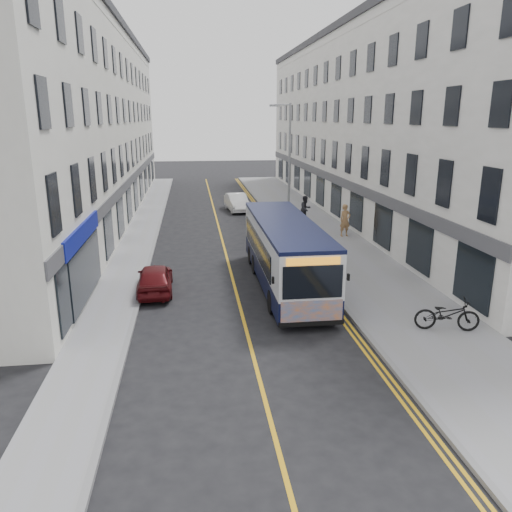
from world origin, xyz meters
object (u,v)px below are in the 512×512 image
object	(u,v)px
pedestrian_near	(345,220)
pedestrian_far	(306,209)
car_white	(237,202)
city_bus	(285,251)
streetlamp	(288,165)
bicycle	(447,314)
car_maroon	(155,278)

from	to	relation	value
pedestrian_near	pedestrian_far	xyz separation A→B (m)	(-1.44, 4.52, -0.07)
pedestrian_near	car_white	world-z (taller)	pedestrian_near
city_bus	streetlamp	bearing A→B (deg)	78.60
city_bus	pedestrian_far	size ratio (longest dim) A/B	5.51
city_bus	car_white	world-z (taller)	city_bus
pedestrian_far	pedestrian_near	bearing A→B (deg)	-102.94
bicycle	pedestrian_near	bearing A→B (deg)	10.82
car_white	streetlamp	bearing A→B (deg)	-80.94
bicycle	pedestrian_far	xyz separation A→B (m)	(-0.72, 18.58, 0.35)
city_bus	car_white	bearing A→B (deg)	91.18
streetlamp	bicycle	size ratio (longest dim) A/B	3.69
city_bus	car_maroon	distance (m)	5.67
car_maroon	pedestrian_near	bearing A→B (deg)	-143.51
streetlamp	car_maroon	bearing A→B (deg)	-127.39
car_white	car_maroon	distance (m)	19.30
city_bus	car_maroon	size ratio (longest dim) A/B	2.78
city_bus	bicycle	size ratio (longest dim) A/B	4.66
car_maroon	streetlamp	bearing A→B (deg)	-128.90
streetlamp	pedestrian_near	size ratio (longest dim) A/B	4.05
bicycle	pedestrian_far	distance (m)	18.60
city_bus	car_maroon	world-z (taller)	city_bus
city_bus	pedestrian_near	bearing A→B (deg)	57.85
car_maroon	car_white	bearing A→B (deg)	-107.14
car_white	car_maroon	world-z (taller)	car_white
car_white	pedestrian_near	bearing A→B (deg)	-66.62
bicycle	car_maroon	world-z (taller)	bicycle
bicycle	pedestrian_far	bearing A→B (deg)	15.97
car_white	pedestrian_far	bearing A→B (deg)	-58.58
streetlamp	car_white	xyz separation A→B (m)	(-2.37, 8.68, -3.71)
city_bus	pedestrian_near	distance (m)	10.03
pedestrian_near	car_white	distance (m)	11.57
pedestrian_near	streetlamp	bearing A→B (deg)	143.38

